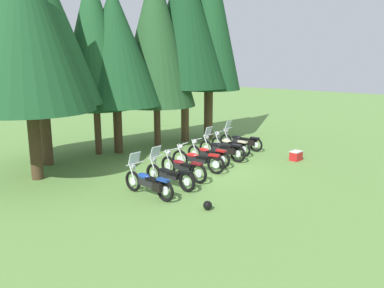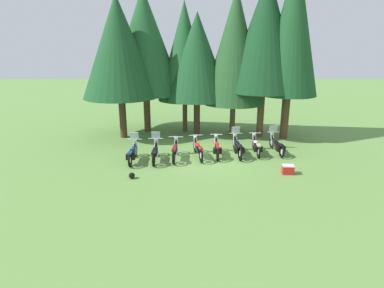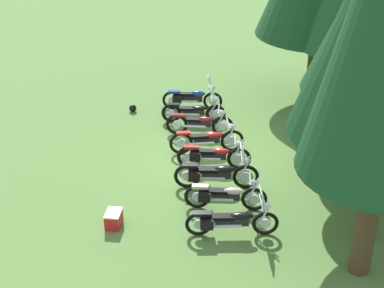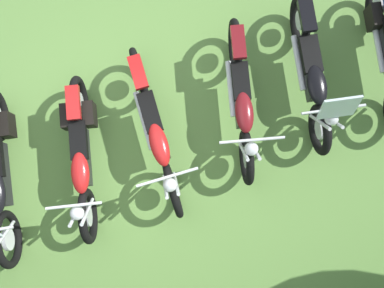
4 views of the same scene
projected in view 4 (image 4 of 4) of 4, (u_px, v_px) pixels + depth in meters
ground_plane at (124, 143)px, 5.98m from camera, size 80.00×80.00×0.00m
motorcycle_1 at (312, 74)px, 5.65m from camera, size 0.78×2.25×1.36m
motorcycle_2 at (241, 100)px, 5.60m from camera, size 0.78×2.28×1.02m
motorcycle_3 at (156, 132)px, 5.54m from camera, size 0.74×2.36×1.03m
motorcycle_4 at (82, 155)px, 5.51m from camera, size 0.65×2.24×1.02m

